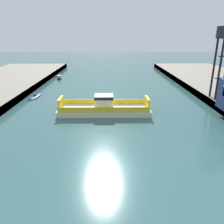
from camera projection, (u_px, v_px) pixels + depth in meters
The scene contains 4 objects.
ground_plane at pixel (113, 169), 26.44m from camera, with size 400.00×400.00×0.00m, color #335B5B.
chain_ferry at pixel (104, 108), 44.96m from camera, with size 18.57×5.73×3.84m.
moored_boat_near_left at pixel (35, 96), 57.06m from camera, with size 2.52×6.56×0.89m.
moored_boat_near_right at pixel (59, 78), 80.75m from camera, with size 1.83×5.45×1.38m.
Camera 1 is at (-0.38, -22.71, 15.18)m, focal length 35.32 mm.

